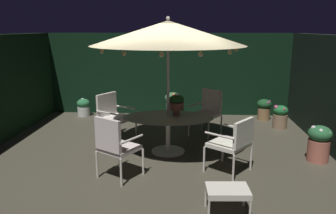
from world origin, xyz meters
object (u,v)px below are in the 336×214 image
object	(u,v)px
patio_chair_east	(234,141)
potted_plant_left_far	(264,108)
patio_umbrella	(168,33)
patio_chair_north	(113,113)
potted_plant_back_left	(280,116)
patio_chair_northeast	(115,143)
patio_chair_southeast	(208,109)
potted_plant_back_center	(173,103)
potted_plant_front_corner	(84,107)
potted_plant_right_far	(319,142)
centerpiece_planter	(177,103)
patio_dining_table	(168,124)
ottoman_footrest	(228,192)

from	to	relation	value
patio_chair_east	potted_plant_left_far	xyz separation A→B (m)	(1.26, 3.47, -0.26)
patio_umbrella	patio_chair_north	bearing A→B (deg)	149.62
patio_chair_north	potted_plant_left_far	size ratio (longest dim) A/B	1.81
patio_chair_east	potted_plant_back_left	size ratio (longest dim) A/B	1.66
patio_chair_northeast	patio_chair_southeast	size ratio (longest dim) A/B	1.01
potted_plant_left_far	potted_plant_back_center	size ratio (longest dim) A/B	0.83
patio_chair_northeast	potted_plant_front_corner	world-z (taller)	patio_chair_northeast
potted_plant_right_far	potted_plant_back_center	distance (m)	4.20
patio_chair_southeast	potted_plant_back_left	world-z (taller)	patio_chair_southeast
centerpiece_planter	potted_plant_back_center	distance (m)	2.74
patio_chair_southeast	potted_plant_back_center	xyz separation A→B (m)	(-0.89, 1.60, -0.22)
patio_dining_table	potted_plant_back_center	bearing A→B (deg)	91.01
ottoman_footrest	potted_plant_left_far	size ratio (longest dim) A/B	1.04
centerpiece_planter	patio_chair_southeast	distance (m)	1.32
patio_umbrella	patio_chair_southeast	size ratio (longest dim) A/B	2.78
ottoman_footrest	potted_plant_front_corner	distance (m)	5.98
patio_umbrella	patio_chair_east	world-z (taller)	patio_umbrella
patio_dining_table	centerpiece_planter	distance (m)	0.46
patio_chair_southeast	patio_umbrella	bearing A→B (deg)	-124.99
patio_chair_north	patio_chair_southeast	distance (m)	2.16
potted_plant_left_far	patio_dining_table	bearing A→B (deg)	-133.16
potted_plant_front_corner	potted_plant_back_left	size ratio (longest dim) A/B	0.84
patio_umbrella	patio_chair_north	distance (m)	2.28
patio_chair_southeast	potted_plant_right_far	bearing A→B (deg)	-36.76
potted_plant_left_far	patio_chair_north	bearing A→B (deg)	-153.53
patio_chair_northeast	potted_plant_left_far	world-z (taller)	patio_chair_northeast
patio_chair_north	patio_chair_southeast	xyz separation A→B (m)	(2.11, 0.46, 0.01)
ottoman_footrest	potted_plant_left_far	world-z (taller)	potted_plant_left_far
potted_plant_left_far	patio_chair_east	bearing A→B (deg)	-109.94
patio_dining_table	patio_chair_southeast	bearing A→B (deg)	55.01
patio_dining_table	patio_chair_north	xyz separation A→B (m)	(-1.27, 0.74, 0.01)
patio_umbrella	centerpiece_planter	distance (m)	1.36
patio_umbrella	patio_chair_southeast	bearing A→B (deg)	55.01
patio_dining_table	patio_umbrella	size ratio (longest dim) A/B	0.61
patio_chair_east	patio_chair_southeast	xyz separation A→B (m)	(-0.32, 2.09, 0.02)
patio_chair_east	potted_plant_right_far	distance (m)	1.77
potted_plant_front_corner	patio_dining_table	bearing A→B (deg)	-46.11
patio_chair_east	potted_plant_right_far	world-z (taller)	patio_chair_east
centerpiece_planter	potted_plant_back_left	distance (m)	3.09
patio_dining_table	potted_plant_front_corner	world-z (taller)	patio_dining_table
ottoman_footrest	potted_plant_right_far	distance (m)	2.69
patio_chair_northeast	ottoman_footrest	xyz separation A→B (m)	(1.71, -0.95, -0.29)
potted_plant_left_far	potted_plant_back_center	xyz separation A→B (m)	(-2.47, 0.22, 0.07)
patio_chair_northeast	patio_chair_southeast	distance (m)	2.94
potted_plant_front_corner	potted_plant_back_left	distance (m)	5.28
patio_chair_northeast	potted_plant_right_far	distance (m)	3.73
centerpiece_planter	patio_dining_table	bearing A→B (deg)	-137.99
patio_chair_northeast	potted_plant_left_far	distance (m)	5.00
potted_plant_right_far	potted_plant_front_corner	world-z (taller)	potted_plant_right_far
patio_chair_southeast	potted_plant_back_left	size ratio (longest dim) A/B	1.79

